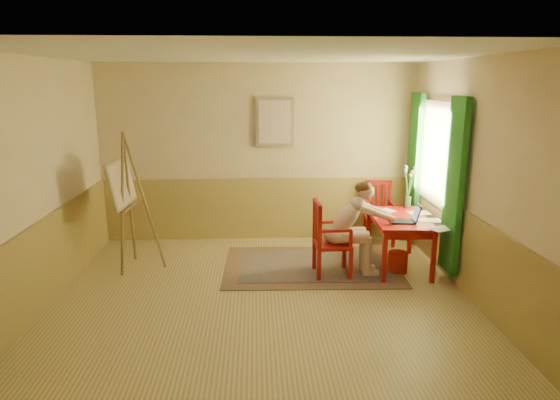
{
  "coord_description": "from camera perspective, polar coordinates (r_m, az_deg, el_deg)",
  "views": [
    {
      "loc": [
        -0.05,
        -5.48,
        2.53
      ],
      "look_at": [
        0.25,
        0.55,
        1.05
      ],
      "focal_mm": 31.36,
      "sensor_mm": 36.0,
      "label": 1
    }
  ],
  "objects": [
    {
      "name": "room",
      "position": [
        5.59,
        -2.28,
        2.11
      ],
      "size": [
        5.04,
        4.54,
        2.84
      ],
      "color": "tan",
      "rests_on": "ground"
    },
    {
      "name": "wainscot",
      "position": [
        6.59,
        -2.28,
        -4.16
      ],
      "size": [
        5.0,
        4.5,
        1.0
      ],
      "color": "tan",
      "rests_on": "room"
    },
    {
      "name": "window",
      "position": [
        7.12,
        17.5,
        3.57
      ],
      "size": [
        0.12,
        2.01,
        2.2
      ],
      "color": "white",
      "rests_on": "room"
    },
    {
      "name": "wall_portrait",
      "position": [
        7.71,
        -0.62,
        9.09
      ],
      "size": [
        0.6,
        0.05,
        0.76
      ],
      "color": "#978759",
      "rests_on": "room"
    },
    {
      "name": "rug",
      "position": [
        6.9,
        3.65,
        -7.67
      ],
      "size": [
        2.45,
        1.67,
        0.02
      ],
      "color": "#8C7251",
      "rests_on": "room"
    },
    {
      "name": "table",
      "position": [
        6.87,
        13.77,
        -2.68
      ],
      "size": [
        0.77,
        1.23,
        0.72
      ],
      "color": "#B01410",
      "rests_on": "room"
    },
    {
      "name": "chair_left",
      "position": [
        6.46,
        5.69,
        -4.55
      ],
      "size": [
        0.48,
        0.46,
        1.01
      ],
      "color": "#B01410",
      "rests_on": "room"
    },
    {
      "name": "chair_back",
      "position": [
        7.91,
        11.45,
        -1.46
      ],
      "size": [
        0.45,
        0.47,
        0.98
      ],
      "color": "#B01410",
      "rests_on": "room"
    },
    {
      "name": "figure",
      "position": [
        6.48,
        8.44,
        -2.82
      ],
      "size": [
        0.94,
        0.41,
        1.26
      ],
      "color": "beige",
      "rests_on": "room"
    },
    {
      "name": "laptop",
      "position": [
        6.62,
        14.55,
        -2.11
      ],
      "size": [
        0.4,
        0.25,
        0.23
      ],
      "color": "#1E2338",
      "rests_on": "table"
    },
    {
      "name": "papers",
      "position": [
        6.86,
        15.76,
        -2.02
      ],
      "size": [
        0.85,
        1.2,
        0.0
      ],
      "color": "white",
      "rests_on": "table"
    },
    {
      "name": "vase",
      "position": [
        7.34,
        14.73,
        1.32
      ],
      "size": [
        0.27,
        0.31,
        0.62
      ],
      "color": "#3F724C",
      "rests_on": "table"
    },
    {
      "name": "wastebasket",
      "position": [
        6.85,
        13.57,
        -7.05
      ],
      "size": [
        0.3,
        0.3,
        0.28
      ],
      "primitive_type": "cylinder",
      "rotation": [
        0.0,
        0.0,
        -0.15
      ],
      "color": "red",
      "rests_on": "room"
    },
    {
      "name": "easel",
      "position": [
        6.88,
        -17.72,
        1.27
      ],
      "size": [
        0.65,
        0.84,
        1.89
      ],
      "color": "olive",
      "rests_on": "room"
    }
  ]
}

